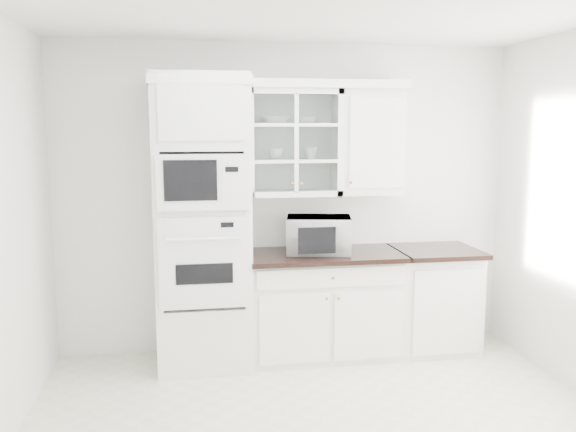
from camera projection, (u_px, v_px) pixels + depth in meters
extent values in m
cube|color=white|center=(287.00, 199.00, 5.40)|extent=(4.00, 0.02, 2.70)
cube|color=white|center=(334.00, 3.00, 3.50)|extent=(4.00, 3.50, 0.02)
cube|color=white|center=(203.00, 223.00, 4.99)|extent=(0.76, 0.65, 2.40)
cube|color=white|center=(204.00, 263.00, 4.71)|extent=(0.70, 0.03, 0.72)
cube|color=black|center=(205.00, 274.00, 4.70)|extent=(0.44, 0.01, 0.16)
cube|color=white|center=(203.00, 183.00, 4.61)|extent=(0.70, 0.03, 0.43)
cube|color=black|center=(191.00, 180.00, 4.58)|extent=(0.40, 0.01, 0.31)
cube|color=white|center=(324.00, 306.00, 5.29)|extent=(1.30, 0.60, 0.88)
cube|color=black|center=(325.00, 255.00, 5.19)|extent=(1.32, 0.67, 0.04)
cube|color=white|center=(433.00, 301.00, 5.45)|extent=(0.70, 0.60, 0.88)
cube|color=black|center=(436.00, 251.00, 5.35)|extent=(0.72, 0.67, 0.04)
cube|color=white|center=(293.00, 143.00, 5.18)|extent=(0.80, 0.33, 0.90)
cube|color=white|center=(293.00, 160.00, 5.20)|extent=(0.74, 0.29, 0.02)
cube|color=white|center=(293.00, 125.00, 5.16)|extent=(0.74, 0.29, 0.02)
cube|color=white|center=(370.00, 142.00, 5.28)|extent=(0.55, 0.33, 0.90)
cube|color=white|center=(281.00, 84.00, 5.06)|extent=(2.14, 0.38, 0.07)
imported|color=white|center=(319.00, 234.00, 5.18)|extent=(0.61, 0.54, 0.31)
imported|color=white|center=(275.00, 120.00, 5.11)|extent=(0.27, 0.27, 0.06)
imported|color=white|center=(306.00, 120.00, 5.16)|extent=(0.20, 0.20, 0.06)
imported|color=white|center=(276.00, 154.00, 5.17)|extent=(0.14, 0.14, 0.09)
imported|color=white|center=(311.00, 153.00, 5.21)|extent=(0.13, 0.13, 0.10)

